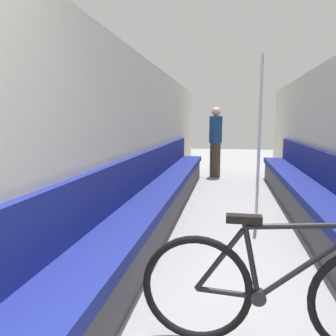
# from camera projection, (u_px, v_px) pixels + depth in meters

# --- Properties ---
(wall_left) EXTENTS (0.10, 11.01, 2.14)m
(wall_left) POSITION_uv_depth(u_px,v_px,m) (143.00, 139.00, 4.51)
(wall_left) COLOR beige
(wall_left) RESTS_ON ground
(bench_seat_row_left) EXTENTS (0.48, 6.98, 0.92)m
(bench_seat_row_left) POSITION_uv_depth(u_px,v_px,m) (161.00, 195.00, 4.50)
(bench_seat_row_left) COLOR #3D3D42
(bench_seat_row_left) RESTS_ON ground
(bench_seat_row_right) EXTENTS (0.48, 6.98, 0.92)m
(bench_seat_row_right) POSITION_uv_depth(u_px,v_px,m) (314.00, 202.00, 4.14)
(bench_seat_row_right) COLOR #3D3D42
(bench_seat_row_right) RESTS_ON ground
(bicycle) EXTENTS (1.61, 0.46, 0.85)m
(bicycle) POSITION_uv_depth(u_px,v_px,m) (279.00, 292.00, 1.87)
(bicycle) COLOR black
(bicycle) RESTS_ON ground
(grab_pole_near) EXTENTS (0.08, 0.08, 2.12)m
(grab_pole_near) POSITION_uv_depth(u_px,v_px,m) (259.00, 144.00, 4.06)
(grab_pole_near) COLOR gray
(grab_pole_near) RESTS_ON ground
(passenger_standing) EXTENTS (0.30, 0.30, 1.64)m
(passenger_standing) POSITION_uv_depth(u_px,v_px,m) (215.00, 141.00, 7.67)
(passenger_standing) COLOR #473828
(passenger_standing) RESTS_ON ground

